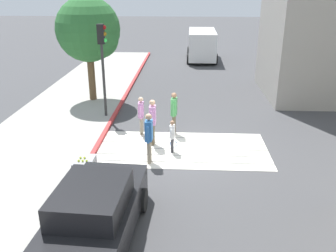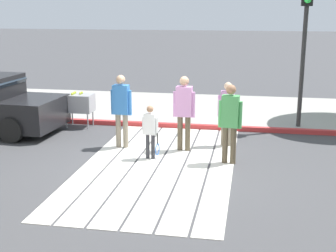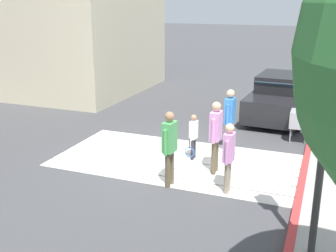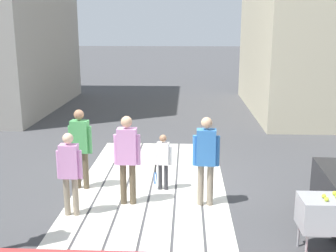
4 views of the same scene
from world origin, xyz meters
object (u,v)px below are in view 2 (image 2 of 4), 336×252
Objects in this scene: pedestrian_adult_side at (121,106)px; pedestrian_teen_behind at (227,109)px; pedestrian_adult_trailing at (184,108)px; pedestrian_child_with_racket at (151,130)px; tennis_ball_cart at (79,103)px; traffic_light_corner at (306,20)px; pedestrian_adult_lead at (230,118)px.

pedestrian_adult_side reaches higher than pedestrian_teen_behind.
pedestrian_adult_trailing is 1.07m from pedestrian_child_with_racket.
tennis_ball_cart is 4.47m from pedestrian_teen_behind.
traffic_light_corner is 5.44m from pedestrian_adult_side.
traffic_light_corner reaches higher than tennis_ball_cart.
pedestrian_child_with_racket is at bearing -50.86° from pedestrian_teen_behind.
pedestrian_adult_lead reaches higher than tennis_ball_cart.
pedestrian_adult_lead is 2.77m from pedestrian_adult_side.
pedestrian_adult_side is at bearing -77.16° from pedestrian_teen_behind.
pedestrian_adult_trailing is (1.75, 3.31, 0.36)m from tennis_ball_cart.
tennis_ball_cart is 0.56× the size of pedestrian_adult_trailing.
pedestrian_adult_trailing is 1.15m from pedestrian_teen_behind.
tennis_ball_cart is 0.82× the size of pedestrian_child_with_racket.
pedestrian_teen_behind is at bearing 129.14° from pedestrian_child_with_racket.
pedestrian_adult_lead is at bearing 60.38° from tennis_ball_cart.
pedestrian_adult_lead is 1.80m from pedestrian_child_with_racket.
pedestrian_adult_trailing reaches higher than tennis_ball_cart.
pedestrian_adult_lead is at bearing 90.21° from pedestrian_child_with_racket.
pedestrian_teen_behind is 1.29× the size of pedestrian_child_with_racket.
pedestrian_adult_lead is 1.42× the size of pedestrian_child_with_racket.
traffic_light_corner is at bearing 96.24° from tennis_ball_cart.
traffic_light_corner is 6.67m from tennis_ball_cart.
pedestrian_adult_lead is 0.98× the size of pedestrian_adult_trailing.
tennis_ball_cart is 5.11m from pedestrian_adult_lead.
tennis_ball_cart is at bearing -83.76° from traffic_light_corner.
traffic_light_corner is at bearing 118.85° from pedestrian_adult_side.
tennis_ball_cart is at bearing -133.53° from pedestrian_child_with_racket.
pedestrian_adult_trailing is 1.00× the size of pedestrian_adult_side.
traffic_light_corner is 2.63× the size of pedestrian_teen_behind.
pedestrian_teen_behind is at bearing -45.55° from traffic_light_corner.
pedestrian_child_with_racket is at bearing -89.79° from pedestrian_adult_lead.
pedestrian_adult_side is at bearing -105.79° from pedestrian_adult_lead.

